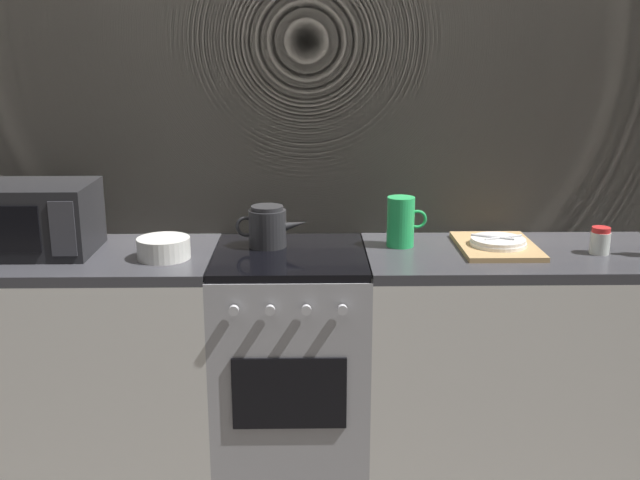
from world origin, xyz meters
TOP-DOWN VIEW (x-y plane):
  - ground_plane at (0.00, 0.00)m, footprint 8.00×8.00m
  - back_wall at (0.00, 0.32)m, footprint 3.60×0.05m
  - counter_left at (-0.90, 0.00)m, footprint 1.20×0.60m
  - stove_unit at (-0.00, -0.00)m, footprint 0.60×0.63m
  - counter_right at (0.90, 0.00)m, footprint 1.20×0.60m
  - microwave at (-0.99, 0.03)m, footprint 0.46×0.35m
  - kettle at (-0.09, 0.09)m, footprint 0.28×0.15m
  - mixing_bowl at (-0.48, -0.07)m, footprint 0.20×0.20m
  - pitcher at (0.44, 0.09)m, footprint 0.16×0.11m
  - dish_pile at (0.82, 0.03)m, footprint 0.30×0.40m
  - spice_jar at (1.20, -0.03)m, footprint 0.08×0.08m

SIDE VIEW (x-z plane):
  - ground_plane at x=0.00m, z-range 0.00..0.00m
  - stove_unit at x=0.00m, z-range 0.00..0.90m
  - counter_left at x=-0.90m, z-range 0.00..0.90m
  - counter_right at x=0.90m, z-range 0.00..0.90m
  - dish_pile at x=0.82m, z-range 0.89..0.95m
  - mixing_bowl at x=-0.48m, z-range 0.90..0.98m
  - spice_jar at x=1.20m, z-range 0.90..1.00m
  - kettle at x=-0.09m, z-range 0.90..1.06m
  - pitcher at x=0.44m, z-range 0.90..1.10m
  - microwave at x=-0.99m, z-range 0.90..1.17m
  - back_wall at x=0.00m, z-range 0.00..2.40m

